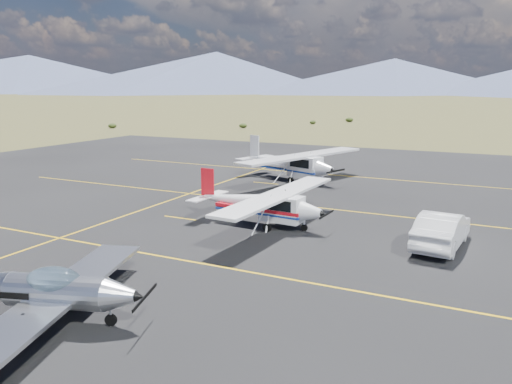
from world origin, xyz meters
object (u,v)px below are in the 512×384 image
Objects in this scene: sedan at (442,230)px; aircraft_plain at (290,162)px; aircraft_low_wing at (32,290)px; aircraft_cessna at (260,202)px.

aircraft_plain is at bearing -39.64° from sedan.
sedan is (12.13, -12.13, -0.58)m from aircraft_plain.
aircraft_low_wing is 0.91× the size of aircraft_cessna.
aircraft_low_wing is at bearing -66.79° from aircraft_plain.
sedan is (10.26, 12.89, -0.20)m from aircraft_low_wing.
aircraft_low_wing is at bearing 56.85° from sedan.
aircraft_cessna reaches higher than sedan.
aircraft_cessna is at bearing 6.78° from sedan.
aircraft_cessna is 2.19× the size of sedan.
aircraft_plain reaches higher than aircraft_low_wing.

